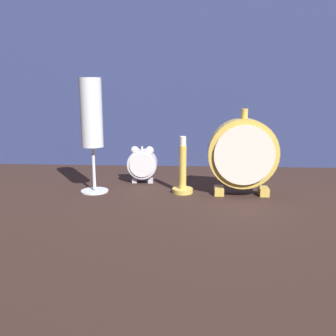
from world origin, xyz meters
The scene contains 6 objects.
ground_plane centered at (0.00, 0.00, 0.00)m, with size 4.00×4.00×0.00m, color black.
fabric_backdrop_drape centered at (0.00, 0.33, 0.33)m, with size 1.28×0.01×0.67m, color navy.
alarm_clock_twin_bell centered at (-0.06, 0.12, 0.05)m, with size 0.07×0.03×0.09m.
mantel_clock_silver centered at (0.16, 0.02, 0.09)m, with size 0.15×0.04×0.19m.
champagne_flute centered at (-0.16, 0.03, 0.16)m, with size 0.06×0.06×0.25m.
brass_candlestick centered at (0.04, 0.04, 0.04)m, with size 0.05×0.05×0.13m.
Camera 1 is at (0.05, -0.77, 0.23)m, focal length 40.00 mm.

